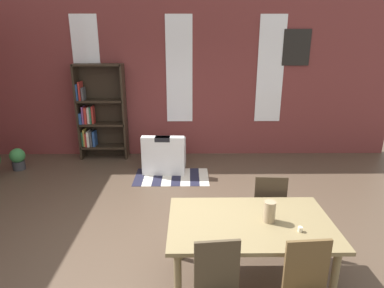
% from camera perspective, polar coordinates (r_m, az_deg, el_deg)
% --- Properties ---
extents(ground_plane, '(10.62, 10.62, 0.00)m').
position_cam_1_polar(ground_plane, '(4.36, -3.21, -16.92)').
color(ground_plane, '#4D3D30').
extents(back_wall_brick, '(9.17, 0.12, 3.37)m').
position_cam_1_polar(back_wall_brick, '(7.09, -2.20, 11.43)').
color(back_wall_brick, brown).
rests_on(back_wall_brick, ground).
extents(window_pane_0, '(0.55, 0.02, 2.19)m').
position_cam_1_polar(window_pane_0, '(7.31, -17.70, 12.14)').
color(window_pane_0, white).
extents(window_pane_1, '(0.55, 0.02, 2.19)m').
position_cam_1_polar(window_pane_1, '(7.00, -2.23, 12.73)').
color(window_pane_1, white).
extents(window_pane_2, '(0.55, 0.02, 2.19)m').
position_cam_1_polar(window_pane_2, '(7.20, 13.48, 12.41)').
color(window_pane_2, white).
extents(dining_table, '(1.64, 1.02, 0.75)m').
position_cam_1_polar(dining_table, '(3.46, 10.04, -14.28)').
color(dining_table, olive).
rests_on(dining_table, ground).
extents(vase_on_table, '(0.12, 0.12, 0.22)m').
position_cam_1_polar(vase_on_table, '(3.40, 13.35, -11.37)').
color(vase_on_table, '#998466').
rests_on(vase_on_table, dining_table).
extents(tealight_candle_0, '(0.04, 0.04, 0.05)m').
position_cam_1_polar(tealight_candle_0, '(3.36, 18.30, -13.91)').
color(tealight_candle_0, silver).
rests_on(tealight_candle_0, dining_table).
extents(dining_chair_far_right, '(0.43, 0.43, 0.95)m').
position_cam_1_polar(dining_chair_far_right, '(4.23, 13.06, -10.44)').
color(dining_chair_far_right, '#372C20').
rests_on(dining_chair_far_right, ground).
extents(bookshelf_tall, '(1.00, 0.33, 2.00)m').
position_cam_1_polar(bookshelf_tall, '(7.21, -16.02, 5.12)').
color(bookshelf_tall, '#2D2319').
rests_on(bookshelf_tall, ground).
extents(armchair_white, '(0.83, 0.83, 0.75)m').
position_cam_1_polar(armchair_white, '(6.49, -4.77, -2.04)').
color(armchair_white, white).
rests_on(armchair_white, ground).
extents(potted_plant_corner, '(0.29, 0.29, 0.43)m').
position_cam_1_polar(potted_plant_corner, '(7.32, -28.07, -2.22)').
color(potted_plant_corner, '#333338').
rests_on(potted_plant_corner, ground).
extents(striped_rug, '(1.38, 0.83, 0.01)m').
position_cam_1_polar(striped_rug, '(6.21, -3.56, -5.71)').
color(striped_rug, '#1E1E33').
rests_on(striped_rug, ground).
extents(framed_picture, '(0.56, 0.03, 0.72)m').
position_cam_1_polar(framed_picture, '(7.31, 17.74, 15.71)').
color(framed_picture, black).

